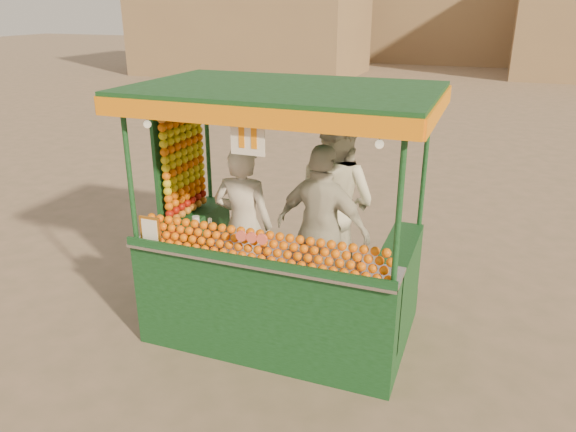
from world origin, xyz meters
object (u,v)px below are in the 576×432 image
at_px(juice_cart, 273,261).
at_px(vendor_middle, 336,202).
at_px(vendor_right, 322,230).
at_px(vendor_left, 243,225).

xyz_separation_m(juice_cart, vendor_middle, (0.42, 0.71, 0.42)).
xyz_separation_m(juice_cart, vendor_right, (0.43, 0.20, 0.31)).
height_order(vendor_left, vendor_right, vendor_right).
distance_m(juice_cart, vendor_right, 0.57).
bearing_deg(vendor_middle, vendor_left, 63.20).
bearing_deg(vendor_right, juice_cart, 34.12).
relative_size(vendor_left, vendor_middle, 0.86).
bearing_deg(vendor_left, vendor_middle, -146.96).
distance_m(vendor_left, vendor_middle, 1.00).
xyz_separation_m(vendor_middle, vendor_right, (0.01, -0.51, -0.11)).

